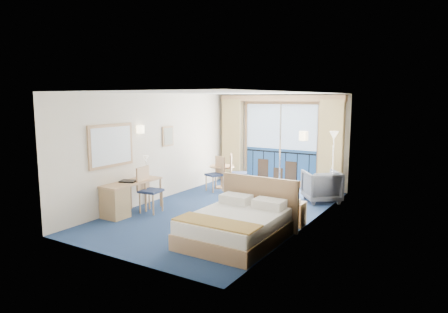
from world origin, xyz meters
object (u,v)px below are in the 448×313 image
Objects in this scene: armchair at (322,186)px; desk at (119,199)px; table_chair_a at (235,170)px; nightstand at (295,214)px; desk_chair at (147,187)px; round_table at (222,171)px; table_chair_b at (217,172)px; floor_lamp at (333,148)px; bed at (237,225)px.

desk is at bearing 9.14° from armchair.
armchair is 0.82× the size of table_chair_a.
nightstand is at bearing 56.04° from armchair.
desk_chair is 1.45× the size of round_table.
round_table is 0.68× the size of table_chair_a.
table_chair_a is (-2.54, 1.97, 0.35)m from nightstand.
desk_chair is at bearing -72.67° from table_chair_b.
armchair is 0.89× the size of table_chair_b.
floor_lamp is (0.07, 2.32, 1.10)m from nightstand.
bed is 3.60m from armchair.
bed is 4.04m from table_chair_b.
round_table is at bearing 121.28° from table_chair_b.
armchair is 4.31m from desk_chair.
floor_lamp is 1.68× the size of table_chair_a.
table_chair_b is (0.21, 2.62, -0.04)m from desk_chair.
desk is 3.56m from table_chair_a.
table_chair_a is (-2.61, -0.36, -0.75)m from floor_lamp.
desk is 1.58× the size of table_chair_b.
round_table is 0.60m from table_chair_a.
floor_lamp is at bearing 88.21° from nightstand.
bed is 1.52m from nightstand.
armchair is 2.41m from table_chair_a.
bed is 1.29× the size of desk.
bed reaches higher than table_chair_b.
bed is at bearing -112.07° from nightstand.
table_chair_b is at bearing -170.21° from floor_lamp.
nightstand is 0.32× the size of desk.
nightstand is at bearing -82.25° from desk_chair.
table_chair_b is at bearing 81.39° from desk.
desk_chair is at bearing -92.75° from round_table.
desk_chair is (-3.09, -3.00, 0.19)m from armchair.
nightstand is 3.53m from table_chair_b.
floor_lamp reaches higher than desk_chair.
table_chair_b is (-2.89, -0.38, 0.15)m from armchair.
nightstand is 0.47× the size of desk_chair.
nightstand is 0.68× the size of round_table.
desk reaches higher than round_table.
desk_chair is (-3.24, -0.83, 0.34)m from nightstand.
table_chair_a is 0.53m from table_chair_b.
desk_chair is at bearing 6.34° from armchair.
nightstand is at bearing 67.93° from bed.
desk_chair is at bearing 137.72° from table_chair_a.
bed is at bearing -54.72° from round_table.
round_table is (-2.95, -0.00, 0.10)m from armchair.
floor_lamp is at bearing 46.37° from desk.
armchair is 4.94m from desk.
table_chair_b reaches higher than round_table.
bed is 2.74m from desk_chair.
desk_chair is at bearing 167.89° from bed.
bed is at bearing 0.76° from desk.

